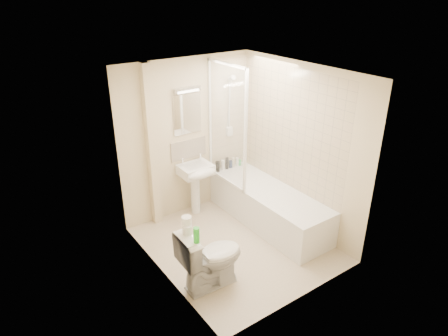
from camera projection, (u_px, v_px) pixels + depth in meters
floor at (236, 245)px, 5.58m from camera, size 2.50×2.50×0.00m
wall_back at (187, 138)px, 6.00m from camera, size 2.20×0.02×2.40m
wall_left at (159, 191)px, 4.50m from camera, size 0.02×2.50×2.40m
wall_right at (299, 148)px, 5.64m from camera, size 0.02×2.50×2.40m
ceiling at (239, 72)px, 4.56m from camera, size 2.20×2.50×0.02m
tile_back at (228, 115)px, 6.28m from camera, size 0.70×0.01×1.75m
tile_right at (290, 129)px, 5.69m from camera, size 0.01×2.10×1.75m
pipe_boxing at (152, 149)px, 5.63m from camera, size 0.12×0.12×2.40m
splashback at (189, 149)px, 6.07m from camera, size 0.60×0.02×0.30m
mirror at (187, 114)px, 5.83m from camera, size 0.46×0.01×0.60m
strip_light at (187, 89)px, 5.66m from camera, size 0.42×0.07×0.07m
bathtub at (268, 205)px, 6.00m from camera, size 0.70×2.10×0.55m
shower_screen at (226, 126)px, 5.76m from camera, size 0.04×0.92×1.80m
shower_fixture at (230, 109)px, 6.20m from camera, size 0.10×0.16×0.99m
pedestal_sink at (197, 176)px, 6.05m from camera, size 0.49×0.46×0.95m
bottle_black_a at (218, 167)px, 6.42m from camera, size 0.07×0.07×0.17m
bottle_white_a at (223, 165)px, 6.48m from camera, size 0.06×0.06×0.17m
bottle_black_b at (227, 163)px, 6.51m from camera, size 0.05×0.05×0.19m
bottle_blue at (231, 164)px, 6.57m from camera, size 0.06×0.06×0.12m
bottle_cream at (233, 162)px, 6.59m from camera, size 0.05×0.05×0.16m
bottle_white_b at (237, 162)px, 6.63m from camera, size 0.05×0.05×0.14m
bottle_green at (239, 163)px, 6.67m from camera, size 0.07×0.07×0.09m
toilet at (211, 257)px, 4.69m from camera, size 0.51×0.81×0.79m
toilet_roll_lower at (187, 229)px, 4.42m from camera, size 0.11×0.11×0.10m
toilet_roll_upper at (187, 220)px, 4.41m from camera, size 0.11×0.11×0.09m
green_bottle at (196, 235)px, 4.26m from camera, size 0.07×0.07×0.18m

